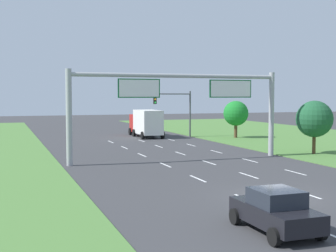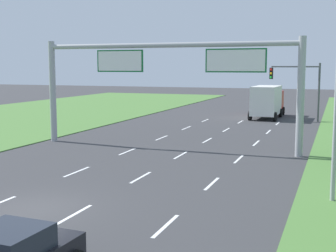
# 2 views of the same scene
# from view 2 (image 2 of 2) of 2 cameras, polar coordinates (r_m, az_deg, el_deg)

# --- Properties ---
(ground_plane) EXTENTS (200.00, 200.00, 0.00)m
(ground_plane) POSITION_cam_2_polar(r_m,az_deg,el_deg) (18.29, -16.12, -9.74)
(ground_plane) COLOR #38383A
(lane_dashes_inner_left) EXTENTS (0.14, 50.40, 0.01)m
(lane_dashes_inner_left) POSITION_cam_2_polar(r_m,az_deg,el_deg) (24.05, -11.05, -5.49)
(lane_dashes_inner_left) COLOR white
(lane_dashes_inner_left) RESTS_ON ground_plane
(lane_dashes_inner_right) EXTENTS (0.14, 50.40, 0.01)m
(lane_dashes_inner_right) POSITION_cam_2_polar(r_m,az_deg,el_deg) (22.48, -3.34, -6.27)
(lane_dashes_inner_right) COLOR white
(lane_dashes_inner_right) RESTS_ON ground_plane
(lane_dashes_slip) EXTENTS (0.14, 50.40, 0.01)m
(lane_dashes_slip) POSITION_cam_2_polar(r_m,az_deg,el_deg) (21.37, 5.37, -7.00)
(lane_dashes_slip) COLOR white
(lane_dashes_slip) RESTS_ON ground_plane
(box_truck) EXTENTS (2.81, 7.50, 3.30)m
(box_truck) POSITION_cam_2_polar(r_m,az_deg,el_deg) (49.12, 12.05, 3.02)
(box_truck) COLOR #B21E19
(box_truck) RESTS_ON ground_plane
(sign_gantry) EXTENTS (17.24, 0.44, 7.00)m
(sign_gantry) POSITION_cam_2_polar(r_m,az_deg,el_deg) (29.86, -0.01, 6.59)
(sign_gantry) COLOR #9EA0A5
(sign_gantry) RESTS_ON ground_plane
(traffic_light_mast) EXTENTS (4.76, 0.49, 5.60)m
(traffic_light_mast) POSITION_cam_2_polar(r_m,az_deg,el_deg) (46.80, 15.58, 5.29)
(traffic_light_mast) COLOR #47494F
(traffic_light_mast) RESTS_ON ground_plane
(street_lamp) EXTENTS (2.61, 0.32, 8.50)m
(street_lamp) POSITION_cam_2_polar(r_m,az_deg,el_deg) (18.90, 18.85, 6.33)
(street_lamp) COLOR #9EA0A5
(street_lamp) RESTS_ON ground_plane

